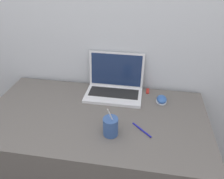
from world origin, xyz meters
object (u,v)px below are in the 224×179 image
(drink_cup, at_px, (111,126))
(usb_stick, at_px, (148,91))
(pen, at_px, (142,130))
(laptop, at_px, (115,85))
(computer_mouse, at_px, (162,99))

(drink_cup, xyz_separation_m, usb_stick, (0.19, 0.46, -0.05))
(drink_cup, distance_m, usb_stick, 0.50)
(pen, bearing_deg, usb_stick, 86.98)
(laptop, distance_m, usb_stick, 0.24)
(laptop, distance_m, drink_cup, 0.41)
(usb_stick, bearing_deg, laptop, -167.17)
(usb_stick, bearing_deg, drink_cup, -112.17)
(drink_cup, height_order, usb_stick, drink_cup)
(drink_cup, distance_m, computer_mouse, 0.45)
(laptop, height_order, drink_cup, laptop)
(laptop, bearing_deg, pen, -59.52)
(drink_cup, relative_size, computer_mouse, 2.08)
(laptop, height_order, pen, laptop)
(usb_stick, relative_size, pen, 0.54)
(computer_mouse, height_order, usb_stick, computer_mouse)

